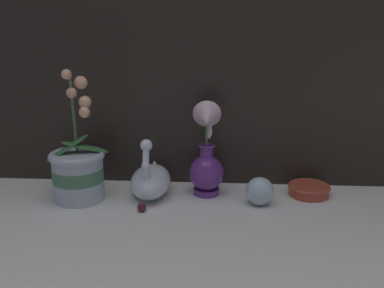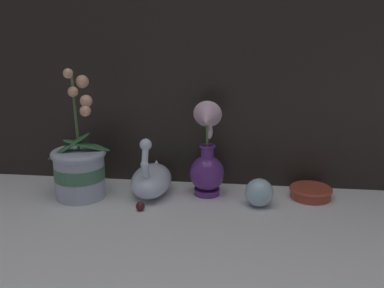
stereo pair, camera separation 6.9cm
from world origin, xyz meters
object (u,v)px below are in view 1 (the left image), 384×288
Objects in this scene: orchid_potted_plant at (78,170)px; amber_dish at (309,189)px; swan_figurine at (151,179)px; glass_sphere at (260,191)px; blue_vase at (206,160)px.

orchid_potted_plant reaches higher than amber_dish.
glass_sphere is (0.32, -0.05, -0.01)m from swan_figurine.
glass_sphere is 0.17m from amber_dish.
swan_figurine is 0.73× the size of blue_vase.
blue_vase is (0.37, 0.06, 0.02)m from orchid_potted_plant.
orchid_potted_plant is at bearing -171.39° from blue_vase.
orchid_potted_plant is at bearing -168.20° from swan_figurine.
glass_sphere is 0.64× the size of amber_dish.
amber_dish is (0.67, 0.07, -0.07)m from orchid_potted_plant.
amber_dish is at bearing 6.03° from orchid_potted_plant.
glass_sphere reaches higher than amber_dish.
swan_figurine is 0.47m from amber_dish.
swan_figurine reaches higher than amber_dish.
orchid_potted_plant is 1.33× the size of blue_vase.
blue_vase is at bearing 8.61° from orchid_potted_plant.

